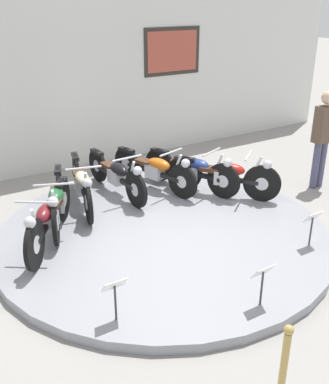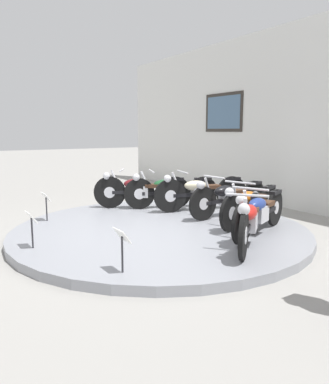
% 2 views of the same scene
% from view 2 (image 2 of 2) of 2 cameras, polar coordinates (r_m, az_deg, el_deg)
% --- Properties ---
extents(ground_plane, '(60.00, 60.00, 0.00)m').
position_cam_2_polar(ground_plane, '(6.30, -0.61, -6.46)').
color(ground_plane, gray).
extents(display_platform, '(4.85, 4.85, 0.13)m').
position_cam_2_polar(display_platform, '(6.28, -0.61, -5.90)').
color(display_platform, gray).
rests_on(display_platform, ground_plane).
extents(back_wall, '(14.00, 0.22, 3.98)m').
position_cam_2_polar(back_wall, '(8.58, 20.50, 10.59)').
color(back_wall, silver).
rests_on(back_wall, ground_plane).
extents(motorcycle_maroon, '(1.19, 1.69, 0.81)m').
position_cam_2_polar(motorcycle_maroon, '(7.72, -3.70, 0.41)').
color(motorcycle_maroon, black).
rests_on(motorcycle_maroon, display_platform).
extents(motorcycle_green, '(0.81, 1.86, 0.79)m').
position_cam_2_polar(motorcycle_green, '(7.74, 0.78, 0.37)').
color(motorcycle_green, black).
rests_on(motorcycle_green, display_platform).
extents(motorcycle_cream, '(0.64, 1.96, 0.81)m').
position_cam_2_polar(motorcycle_cream, '(7.52, 5.43, 0.16)').
color(motorcycle_cream, black).
rests_on(motorcycle_cream, display_platform).
extents(motorcycle_black, '(0.54, 1.96, 0.78)m').
position_cam_2_polar(motorcycle_black, '(7.10, 9.68, -0.65)').
color(motorcycle_black, black).
rests_on(motorcycle_black, display_platform).
extents(motorcycle_orange, '(0.68, 1.89, 0.78)m').
position_cam_2_polar(motorcycle_orange, '(6.53, 12.91, -1.64)').
color(motorcycle_orange, black).
rests_on(motorcycle_orange, display_platform).
extents(motorcycle_blue, '(0.79, 1.85, 0.78)m').
position_cam_2_polar(motorcycle_blue, '(5.90, 14.22, -2.80)').
color(motorcycle_blue, black).
rests_on(motorcycle_blue, display_platform).
extents(motorcycle_red, '(1.26, 1.59, 0.79)m').
position_cam_2_polar(motorcycle_red, '(5.33, 12.81, -3.99)').
color(motorcycle_red, black).
rests_on(motorcycle_red, display_platform).
extents(info_placard_front_left, '(0.26, 0.11, 0.51)m').
position_cam_2_polar(info_placard_front_left, '(6.94, -17.59, -1.24)').
color(info_placard_front_left, '#333338').
rests_on(info_placard_front_left, display_platform).
extents(info_placard_front_centre, '(0.26, 0.11, 0.51)m').
position_cam_2_polar(info_placard_front_centre, '(5.38, -19.60, -4.30)').
color(info_placard_front_centre, '#333338').
rests_on(info_placard_front_centre, display_platform).
extents(info_placard_front_right, '(0.26, 0.11, 0.51)m').
position_cam_2_polar(info_placard_front_right, '(4.24, -6.49, -7.44)').
color(info_placard_front_right, '#333338').
rests_on(info_placard_front_right, display_platform).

